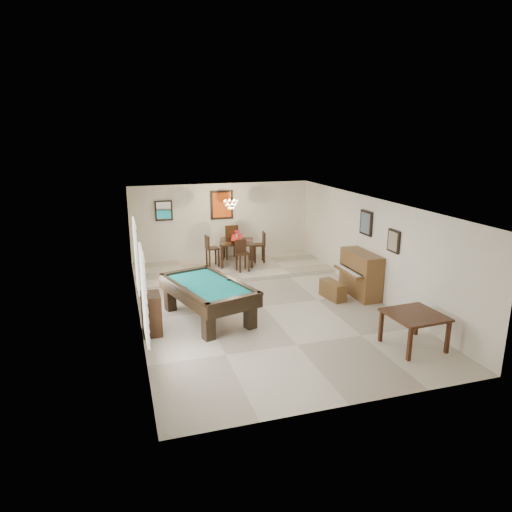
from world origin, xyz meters
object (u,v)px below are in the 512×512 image
dining_chair_west (212,251)px  dining_chair_north (230,241)px  upright_piano (356,274)px  dining_table (237,251)px  pool_table (208,302)px  flower_vase (237,234)px  dining_chair_east (259,247)px  apothecary_chest (152,314)px  dining_chair_south (243,256)px  square_table (414,330)px  chandelier (231,201)px  piano_bench (333,290)px

dining_chair_west → dining_chair_north: bearing=-54.0°
upright_piano → dining_table: upright_piano is taller
pool_table → flower_vase: flower_vase is taller
flower_vase → dining_chair_east: size_ratio=0.24×
apothecary_chest → dining_chair_south: 4.59m
square_table → dining_chair_south: 6.04m
dining_chair_west → chandelier: bearing=-122.8°
dining_chair_east → dining_chair_west: bearing=-81.0°
upright_piano → dining_chair_east: (-1.60, 3.48, 0.03)m
dining_table → dining_chair_south: size_ratio=1.10×
square_table → apothecary_chest: (-4.99, 2.22, 0.09)m
dining_chair_north → dining_chair_east: 1.03m
apothecary_chest → flower_vase: 5.27m
flower_vase → dining_chair_south: (-0.03, -0.78, -0.52)m
square_table → apothecary_chest: size_ratio=1.17×
apothecary_chest → square_table: bearing=-23.9°
pool_table → chandelier: chandelier is taller
square_table → chandelier: 6.85m
piano_bench → apothecary_chest: size_ratio=0.91×
dining_table → dining_chair_east: size_ratio=1.07×
dining_chair_west → chandelier: chandelier is taller
dining_chair_west → dining_chair_south: bearing=-142.8°
dining_table → chandelier: (-0.24, -0.26, 1.64)m
dining_table → dining_chair_west: dining_chair_west is taller
pool_table → dining_chair_west: 3.94m
upright_piano → flower_vase: bearing=124.2°
pool_table → dining_table: (1.70, 3.82, 0.14)m
flower_vase → pool_table: bearing=-113.9°
apothecary_chest → dining_chair_east: size_ratio=0.90×
pool_table → dining_chair_west: dining_chair_west is taller
dining_chair_south → dining_chair_west: (-0.77, 0.79, 0.02)m
flower_vase → dining_chair_south: 0.94m
square_table → dining_chair_west: size_ratio=1.04×
square_table → dining_chair_west: 7.06m
pool_table → upright_piano: 4.06m
piano_bench → pool_table: bearing=-174.0°
dining_chair_north → dining_chair_west: dining_chair_north is taller
dining_chair_east → chandelier: 1.89m
square_table → dining_chair_east: dining_chair_east is taller
pool_table → piano_bench: bearing=-10.8°
upright_piano → piano_bench: upright_piano is taller
apothecary_chest → dining_chair_north: (2.99, 4.98, 0.26)m
upright_piano → dining_chair_west: 4.67m
flower_vase → chandelier: 1.14m
pool_table → apothecary_chest: apothecary_chest is taller
pool_table → dining_chair_east: size_ratio=2.52×
dining_table → dining_chair_east: (0.75, 0.04, 0.06)m
upright_piano → dining_chair_south: 3.56m
square_table → dining_chair_north: (-2.01, 7.19, 0.35)m
chandelier → upright_piano: bearing=-51.0°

